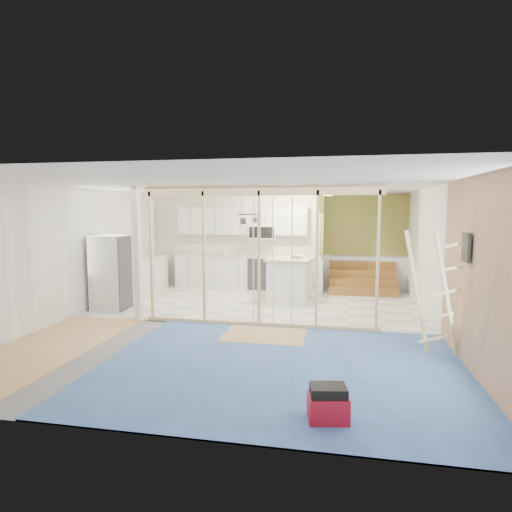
% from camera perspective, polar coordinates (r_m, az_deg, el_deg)
% --- Properties ---
extents(room, '(7.01, 8.01, 2.61)m').
position_cam_1_polar(room, '(7.87, -1.74, -0.07)').
color(room, slate).
rests_on(room, ground).
extents(floor_overlays, '(7.00, 8.00, 0.03)m').
position_cam_1_polar(floor_overlays, '(8.16, -1.10, -9.08)').
color(floor_overlays, white).
rests_on(floor_overlays, room).
extents(stud_frame, '(4.66, 0.14, 2.60)m').
position_cam_1_polar(stud_frame, '(7.90, -3.46, 2.06)').
color(stud_frame, '#DFBB88').
rests_on(stud_frame, room).
extents(base_cabinets, '(4.45, 2.24, 0.93)m').
position_cam_1_polar(base_cabinets, '(11.61, -5.82, -2.19)').
color(base_cabinets, silver).
rests_on(base_cabinets, room).
extents(upper_cabinets, '(3.60, 0.41, 0.85)m').
position_cam_1_polar(upper_cabinets, '(11.73, -1.65, 4.56)').
color(upper_cabinets, silver).
rests_on(upper_cabinets, room).
extents(green_partition, '(2.25, 1.51, 2.60)m').
position_cam_1_polar(green_partition, '(11.36, 12.54, -0.07)').
color(green_partition, olive).
rests_on(green_partition, room).
extents(pot_rack, '(0.52, 0.52, 0.72)m').
position_cam_1_polar(pot_rack, '(9.74, -1.06, 5.25)').
color(pot_rack, black).
rests_on(pot_rack, room).
extents(sheathing_panel, '(0.02, 4.00, 2.60)m').
position_cam_1_polar(sheathing_panel, '(5.96, 28.02, -2.85)').
color(sheathing_panel, tan).
rests_on(sheathing_panel, room).
extents(electrical_panel, '(0.04, 0.30, 0.40)m').
position_cam_1_polar(electrical_panel, '(6.48, 26.22, 1.04)').
color(electrical_panel, '#39393E').
rests_on(electrical_panel, room).
extents(ceiling_light, '(0.32, 0.32, 0.08)m').
position_cam_1_polar(ceiling_light, '(10.64, 9.33, 8.19)').
color(ceiling_light, '#FFEABF').
rests_on(ceiling_light, room).
extents(fridge, '(0.73, 0.71, 1.61)m').
position_cam_1_polar(fridge, '(9.72, -18.73, -2.12)').
color(fridge, silver).
rests_on(fridge, room).
extents(island, '(1.15, 1.15, 1.01)m').
position_cam_1_polar(island, '(10.26, 4.56, -3.11)').
color(island, white).
rests_on(island, room).
extents(bowl, '(0.31, 0.31, 0.07)m').
position_cam_1_polar(bowl, '(10.27, 5.43, -0.07)').
color(bowl, beige).
rests_on(bowl, island).
extents(soap_bottle_a, '(0.15, 0.15, 0.33)m').
position_cam_1_polar(soap_bottle_a, '(11.70, -4.22, 0.98)').
color(soap_bottle_a, silver).
rests_on(soap_bottle_a, base_cabinets).
extents(soap_bottle_b, '(0.11, 0.11, 0.20)m').
position_cam_1_polar(soap_bottle_b, '(11.48, 0.29, 0.58)').
color(soap_bottle_b, white).
rests_on(soap_bottle_b, base_cabinets).
extents(toolbox, '(0.45, 0.37, 0.38)m').
position_cam_1_polar(toolbox, '(4.67, 9.58, -18.96)').
color(toolbox, maroon).
rests_on(toolbox, room).
extents(ladder, '(0.99, 0.13, 1.85)m').
position_cam_1_polar(ladder, '(6.79, 22.82, -4.58)').
color(ladder, beige).
rests_on(ladder, room).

